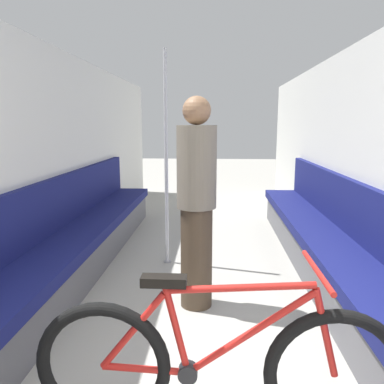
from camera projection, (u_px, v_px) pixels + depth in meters
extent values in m
cube|color=silver|center=(43.00, 162.00, 3.42)|extent=(0.10, 8.94, 2.14)
cube|color=silver|center=(366.00, 165.00, 3.25)|extent=(0.10, 8.94, 2.14)
cube|color=#5B5B60|center=(82.00, 255.00, 3.61)|extent=(0.42, 4.47, 0.34)
cube|color=navy|center=(81.00, 233.00, 3.57)|extent=(0.49, 4.47, 0.10)
cube|color=navy|center=(57.00, 203.00, 3.53)|extent=(0.07, 4.47, 0.49)
cube|color=#5B5B60|center=(323.00, 260.00, 3.48)|extent=(0.42, 4.47, 0.34)
cube|color=navy|center=(325.00, 238.00, 3.44)|extent=(0.49, 4.47, 0.10)
cube|color=navy|center=(351.00, 207.00, 3.37)|extent=(0.07, 4.47, 0.49)
torus|color=black|center=(103.00, 366.00, 1.73)|extent=(0.63, 0.06, 0.63)
torus|color=black|center=(334.00, 375.00, 1.67)|extent=(0.63, 0.06, 0.63)
cylinder|color=#B21E19|center=(145.00, 369.00, 1.72)|extent=(0.39, 0.03, 0.05)
cylinder|color=#B21E19|center=(133.00, 331.00, 1.69)|extent=(0.31, 0.03, 0.39)
cylinder|color=#B21E19|center=(176.00, 328.00, 1.67)|extent=(0.14, 0.03, 0.45)
cylinder|color=#B21E19|center=(250.00, 334.00, 1.66)|extent=(0.57, 0.03, 0.43)
cylinder|color=#B21E19|center=(239.00, 288.00, 1.62)|extent=(0.66, 0.03, 0.08)
cylinder|color=#B21E19|center=(325.00, 333.00, 1.63)|extent=(0.14, 0.03, 0.42)
cylinder|color=black|center=(188.00, 372.00, 1.71)|extent=(0.09, 0.06, 0.09)
cube|color=black|center=(164.00, 281.00, 1.64)|extent=(0.20, 0.07, 0.04)
cylinder|color=#B21E19|center=(317.00, 271.00, 1.59)|extent=(0.02, 0.46, 0.02)
cylinder|color=gray|center=(167.00, 261.00, 3.90)|extent=(0.08, 0.08, 0.01)
cylinder|color=silver|center=(166.00, 161.00, 3.71)|extent=(0.04, 0.04, 2.12)
cylinder|color=#473828|center=(196.00, 257.00, 2.91)|extent=(0.25, 0.25, 0.79)
cylinder|color=#756B5B|center=(197.00, 167.00, 2.79)|extent=(0.30, 0.30, 0.62)
sphere|color=#936B4C|center=(197.00, 110.00, 2.71)|extent=(0.21, 0.21, 0.21)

